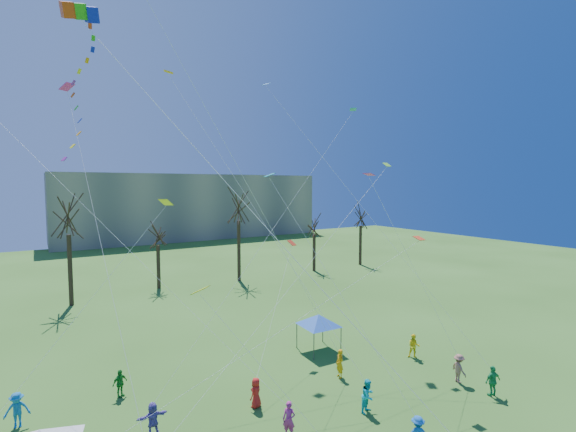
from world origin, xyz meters
TOP-DOWN VIEW (x-y plane):
  - distant_building at (22.00, 82.00)m, footprint 60.00×14.00m
  - bare_tree_row at (3.10, 36.18)m, footprint 67.70×7.72m
  - big_box_kite at (-7.60, 9.55)m, footprint 6.97×6.92m
  - canopy_tent_blue at (7.94, 12.77)m, footprint 3.69×3.69m
  - festival_crowd at (-0.76, 6.03)m, footprint 26.55×13.77m
  - small_kites_aloft at (0.42, 11.38)m, footprint 26.86×18.26m

SIDE VIEW (x-z plane):
  - festival_crowd at x=-0.76m, z-range -0.04..1.80m
  - canopy_tent_blue at x=7.94m, z-range 0.96..3.73m
  - bare_tree_row at x=3.10m, z-range 1.34..13.62m
  - distant_building at x=22.00m, z-range 0.00..15.00m
  - small_kites_aloft at x=0.42m, z-range -3.12..29.77m
  - big_box_kite at x=-7.60m, z-range 4.08..29.01m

